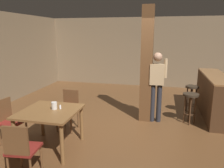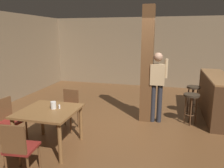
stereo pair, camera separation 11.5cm
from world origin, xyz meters
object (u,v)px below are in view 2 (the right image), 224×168
(salt_shaker, at_px, (59,107))
(bar_counter, at_px, (212,96))
(napkin_cup, at_px, (53,105))
(standing_person, at_px, (157,83))
(chair_north, at_px, (69,107))
(chair_south, at_px, (19,147))
(chair_west, at_px, (9,118))
(bar_stool_mid, at_px, (193,94))
(dining_table, at_px, (49,116))
(bar_stool_near, at_px, (191,101))

(salt_shaker, relative_size, bar_counter, 0.03)
(napkin_cup, xyz_separation_m, standing_person, (1.83, 1.71, 0.17))
(chair_north, xyz_separation_m, napkin_cup, (0.09, -0.82, 0.32))
(chair_south, xyz_separation_m, napkin_cup, (0.01, 1.02, 0.32))
(chair_west, bearing_deg, chair_south, -44.92)
(bar_stool_mid, bearing_deg, chair_south, -128.76)
(chair_west, bearing_deg, salt_shaker, 6.25)
(chair_south, distance_m, chair_west, 1.33)
(chair_south, distance_m, bar_counter, 4.78)
(chair_north, bearing_deg, chair_west, -134.17)
(standing_person, xyz_separation_m, bar_stool_mid, (0.91, 0.69, -0.41))
(salt_shaker, bearing_deg, chair_north, 103.71)
(dining_table, xyz_separation_m, chair_west, (-0.90, 0.00, -0.14))
(chair_south, height_order, napkin_cup, chair_south)
(chair_west, distance_m, standing_person, 3.35)
(bar_stool_near, bearing_deg, chair_south, -133.52)
(chair_south, height_order, chair_west, same)
(napkin_cup, relative_size, salt_shaker, 1.85)
(chair_west, height_order, chair_north, same)
(chair_south, distance_m, standing_person, 3.33)
(dining_table, xyz_separation_m, chair_south, (0.04, -0.94, -0.14))
(napkin_cup, relative_size, bar_stool_near, 0.18)
(dining_table, distance_m, chair_north, 0.91)
(standing_person, relative_size, bar_counter, 0.73)
(chair_south, height_order, bar_stool_near, chair_south)
(bar_counter, bearing_deg, chair_north, -153.15)
(standing_person, bearing_deg, chair_west, -147.24)
(napkin_cup, height_order, bar_stool_near, napkin_cup)
(chair_south, relative_size, bar_counter, 0.38)
(chair_north, xyz_separation_m, bar_stool_mid, (2.82, 1.58, 0.09))
(napkin_cup, height_order, bar_counter, bar_counter)
(dining_table, xyz_separation_m, chair_north, (-0.03, 0.90, -0.14))
(dining_table, relative_size, chair_north, 1.17)
(chair_north, relative_size, bar_stool_near, 1.18)
(napkin_cup, relative_size, standing_person, 0.08)
(chair_west, xyz_separation_m, standing_person, (2.79, 1.79, 0.50))
(chair_south, bearing_deg, standing_person, 56.06)
(dining_table, relative_size, bar_stool_near, 1.38)
(napkin_cup, relative_size, bar_stool_mid, 0.17)
(chair_south, relative_size, chair_west, 1.00)
(standing_person, relative_size, bar_stool_mid, 2.14)
(chair_north, height_order, bar_counter, bar_counter)
(bar_counter, bearing_deg, dining_table, -141.83)
(chair_north, bearing_deg, chair_south, -87.78)
(salt_shaker, xyz_separation_m, bar_stool_near, (2.54, 1.74, -0.23))
(bar_counter, bearing_deg, bar_stool_mid, -169.48)
(chair_south, relative_size, standing_person, 0.52)
(chair_south, xyz_separation_m, chair_west, (-0.95, 0.94, 0.00))
(dining_table, bearing_deg, bar_counter, 38.17)
(bar_counter, xyz_separation_m, bar_stool_mid, (-0.49, -0.09, 0.04))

